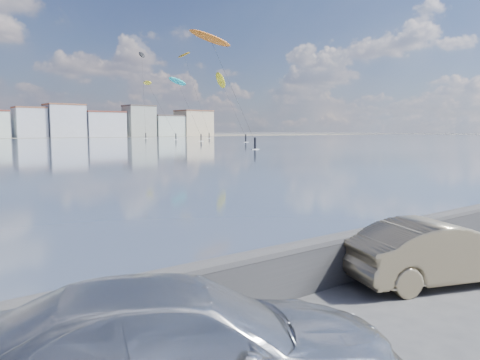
{
  "coord_description": "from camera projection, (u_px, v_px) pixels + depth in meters",
  "views": [
    {
      "loc": [
        -4.96,
        -3.7,
        3.26
      ],
      "look_at": [
        1.0,
        4.0,
        2.2
      ],
      "focal_mm": 35.0,
      "sensor_mm": 36.0,
      "label": 1
    }
  ],
  "objects": [
    {
      "name": "seawall",
      "position": [
        240.0,
        280.0,
        8.34
      ],
      "size": [
        400.0,
        0.36,
        1.08
      ],
      "color": "#28282B",
      "rests_on": "ground"
    },
    {
      "name": "car_silver",
      "position": [
        183.0,
        348.0,
        5.36
      ],
      "size": [
        5.68,
        4.14,
        1.53
      ],
      "primitive_type": "imported",
      "rotation": [
        0.0,
        0.0,
        1.14
      ],
      "color": "#ADB0B4",
      "rests_on": "ground"
    },
    {
      "name": "car_champagne",
      "position": [
        439.0,
        252.0,
        9.92
      ],
      "size": [
        4.32,
        2.76,
        1.34
      ],
      "primitive_type": "imported",
      "rotation": [
        0.0,
        0.0,
        1.21
      ],
      "color": "tan",
      "rests_on": "ground"
    },
    {
      "name": "kitesurfer_0",
      "position": [
        221.0,
        82.0,
        120.62
      ],
      "size": [
        6.62,
        12.85,
        17.84
      ],
      "color": "yellow",
      "rests_on": "ground"
    },
    {
      "name": "kitesurfer_2",
      "position": [
        178.0,
        83.0,
        128.53
      ],
      "size": [
        7.94,
        10.46,
        17.71
      ],
      "color": "#19BFBF",
      "rests_on": "ground"
    },
    {
      "name": "kitesurfer_3",
      "position": [
        148.0,
        84.0,
        152.44
      ],
      "size": [
        5.41,
        20.37,
        19.05
      ],
      "color": "yellow",
      "rests_on": "ground"
    },
    {
      "name": "kitesurfer_9",
      "position": [
        142.0,
        56.0,
        170.03
      ],
      "size": [
        6.54,
        12.25,
        32.49
      ],
      "color": "black",
      "rests_on": "ground"
    },
    {
      "name": "kitesurfer_10",
      "position": [
        211.0,
        40.0,
        81.22
      ],
      "size": [
        7.69,
        14.12,
        20.87
      ],
      "color": "orange",
      "rests_on": "ground"
    },
    {
      "name": "kitesurfer_13",
      "position": [
        185.0,
        56.0,
        171.4
      ],
      "size": [
        4.23,
        16.99,
        31.62
      ],
      "color": "#BF8C19",
      "rests_on": "ground"
    }
  ]
}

